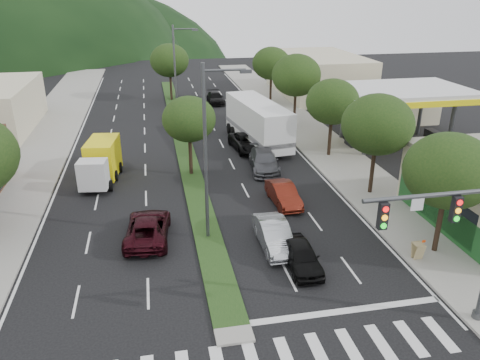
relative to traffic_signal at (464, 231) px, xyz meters
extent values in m
plane|color=black|center=(-9.03, 1.54, -4.65)|extent=(160.00, 160.00, 0.00)
cube|color=gray|center=(3.47, 26.54, -4.57)|extent=(5.00, 90.00, 0.15)
cube|color=gray|center=(-22.03, 26.54, -4.57)|extent=(6.00, 90.00, 0.15)
cube|color=#193413|center=(-9.03, 29.54, -4.59)|extent=(1.60, 56.00, 0.12)
cylinder|color=#47494C|center=(-1.43, 0.04, 1.65)|extent=(6.00, 0.18, 0.18)
cube|color=black|center=(-0.63, -0.11, 1.05)|extent=(0.35, 0.25, 1.05)
cube|color=black|center=(-3.63, -0.11, 1.05)|extent=(0.35, 0.25, 1.05)
cube|color=silver|center=(9.97, 23.54, 0.35)|extent=(12.00, 8.00, 0.50)
cube|color=#FFEB0D|center=(9.97, 23.54, 0.00)|extent=(12.20, 8.20, 0.50)
cylinder|color=#47494C|center=(5.97, 21.04, -2.35)|extent=(0.36, 0.36, 4.60)
cylinder|color=#47494C|center=(13.97, 21.04, -2.35)|extent=(0.36, 0.36, 4.60)
cylinder|color=#47494C|center=(5.97, 26.04, -2.35)|extent=(0.36, 0.36, 4.60)
cylinder|color=#47494C|center=(13.97, 26.04, -2.35)|extent=(0.36, 0.36, 4.60)
cube|color=black|center=(5.97, 23.54, -4.10)|extent=(0.80, 1.60, 1.10)
cube|color=black|center=(13.97, 23.54, -4.10)|extent=(0.80, 1.60, 1.10)
cube|color=beige|center=(10.47, 45.54, -2.05)|extent=(10.00, 16.00, 5.20)
cylinder|color=black|center=(2.97, 5.54, -2.68)|extent=(0.28, 0.28, 3.64)
ellipsoid|color=#193210|center=(2.97, 5.54, 0.18)|extent=(4.60, 4.60, 3.91)
cylinder|color=black|center=(2.97, 13.54, -2.59)|extent=(0.28, 0.28, 3.81)
ellipsoid|color=#193210|center=(2.97, 13.54, 0.40)|extent=(4.80, 4.80, 4.08)
cylinder|color=black|center=(2.97, 21.54, -2.70)|extent=(0.28, 0.28, 3.58)
ellipsoid|color=#193210|center=(2.97, 21.54, 0.11)|extent=(4.40, 4.40, 3.74)
cylinder|color=black|center=(2.97, 31.54, -2.54)|extent=(0.28, 0.28, 3.92)
ellipsoid|color=#193210|center=(2.97, 31.54, 0.54)|extent=(5.00, 5.00, 4.25)
cylinder|color=black|center=(2.97, 41.54, -2.65)|extent=(0.28, 0.28, 3.70)
ellipsoid|color=#193210|center=(2.97, 41.54, 0.26)|extent=(4.60, 4.60, 3.91)
cylinder|color=black|center=(-9.03, 19.54, -2.85)|extent=(0.28, 0.28, 3.36)
ellipsoid|color=#193210|center=(-9.03, 19.54, -0.21)|extent=(4.00, 4.00, 3.40)
cylinder|color=black|center=(-9.03, 45.54, -2.62)|extent=(0.28, 0.28, 3.81)
ellipsoid|color=#193210|center=(-9.03, 45.54, 0.37)|extent=(4.80, 4.80, 4.08)
cylinder|color=#47494C|center=(-9.03, 9.54, 0.35)|extent=(0.20, 0.20, 10.00)
cylinder|color=#47494C|center=(-7.93, 9.54, 4.95)|extent=(2.20, 0.12, 0.12)
cube|color=#47494C|center=(-6.83, 9.54, 4.85)|extent=(0.60, 0.25, 0.18)
cylinder|color=#47494C|center=(-9.03, 34.54, 0.35)|extent=(0.20, 0.20, 10.00)
cylinder|color=#47494C|center=(-7.93, 34.54, 4.95)|extent=(2.20, 0.12, 0.12)
cube|color=#47494C|center=(-6.83, 34.54, 4.85)|extent=(0.60, 0.25, 0.18)
imported|color=#A8ABB0|center=(-5.52, 7.81, -3.91)|extent=(1.59, 4.50, 1.48)
imported|color=black|center=(-12.43, 10.06, -3.93)|extent=(2.90, 5.38, 1.43)
imported|color=black|center=(-4.67, 5.54, -3.97)|extent=(1.70, 3.99, 1.35)
imported|color=#48494D|center=(-3.24, 19.48, -3.89)|extent=(2.69, 5.39, 1.50)
imported|color=#55170E|center=(-3.46, 13.15, -3.96)|extent=(1.63, 4.24, 1.38)
imported|color=black|center=(-3.57, 24.48, -3.93)|extent=(2.92, 5.36, 1.43)
imported|color=#444448|center=(-7.53, 31.15, -4.03)|extent=(1.91, 3.79, 1.24)
imported|color=black|center=(-3.73, 42.86, -3.98)|extent=(1.90, 4.62, 1.34)
cube|color=silver|center=(-16.03, 17.31, -3.23)|extent=(2.12, 1.67, 2.04)
cube|color=yellow|center=(-15.57, 20.56, -3.14)|extent=(2.54, 3.97, 2.75)
cube|color=black|center=(-15.67, 19.86, -4.25)|extent=(2.47, 5.34, 0.27)
cylinder|color=black|center=(-14.97, 17.54, -4.25)|extent=(0.37, 0.83, 0.80)
cylinder|color=black|center=(-16.99, 17.82, -4.25)|extent=(0.37, 0.83, 0.80)
cylinder|color=black|center=(-14.70, 19.46, -4.25)|extent=(0.37, 0.83, 0.80)
cylinder|color=black|center=(-16.72, 19.74, -4.25)|extent=(0.37, 0.83, 0.80)
cylinder|color=black|center=(-14.45, 21.20, -4.25)|extent=(0.37, 0.83, 0.80)
cylinder|color=black|center=(-16.47, 21.48, -4.25)|extent=(0.37, 0.83, 0.80)
cube|color=silver|center=(-2.27, 25.95, -2.43)|extent=(4.22, 10.54, 3.42)
cube|color=slate|center=(-2.27, 25.95, -3.28)|extent=(4.28, 10.55, 0.40)
cylinder|color=black|center=(-4.24, 29.82, -4.13)|extent=(0.53, 1.07, 1.02)
cylinder|color=black|center=(-1.42, 30.21, -4.13)|extent=(0.53, 1.07, 1.02)
cylinder|color=black|center=(-4.07, 28.60, -4.13)|extent=(0.53, 1.07, 1.02)
cylinder|color=black|center=(-1.25, 28.99, -4.13)|extent=(0.53, 1.07, 1.02)
cylinder|color=black|center=(-3.18, 22.10, -4.13)|extent=(0.53, 1.07, 1.02)
cylinder|color=black|center=(-0.36, 22.49, -4.13)|extent=(0.53, 1.07, 1.02)
cube|color=tan|center=(1.57, 4.75, -4.05)|extent=(0.54, 0.24, 0.88)
cube|color=tan|center=(1.55, 5.14, -4.05)|extent=(0.54, 0.24, 0.88)
cube|color=tan|center=(1.56, 4.95, -3.63)|extent=(0.55, 0.45, 0.04)
cube|color=#FA4C0D|center=(1.68, 4.74, -3.36)|extent=(0.20, 0.03, 0.14)
camera|label=1|loc=(-11.76, -14.22, 8.91)|focal=35.00mm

